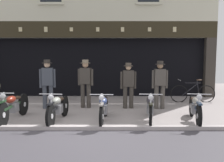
# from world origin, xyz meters

# --- Properties ---
(ground) EXTENTS (22.31, 22.00, 0.18)m
(ground) POSITION_xyz_m (0.00, -0.98, -0.04)
(ground) COLOR gray
(shop_facade) EXTENTS (10.61, 4.42, 6.34)m
(shop_facade) POSITION_xyz_m (0.00, 7.01, 1.72)
(shop_facade) COLOR black
(shop_facade) RESTS_ON ground
(motorcycle_left) EXTENTS (0.62, 2.13, 0.94)m
(motorcycle_left) POSITION_xyz_m (-2.24, 0.98, 0.44)
(motorcycle_left) COLOR black
(motorcycle_left) RESTS_ON ground
(motorcycle_center_left) EXTENTS (0.62, 1.97, 0.92)m
(motorcycle_center_left) POSITION_xyz_m (-0.93, 0.88, 0.42)
(motorcycle_center_left) COLOR black
(motorcycle_center_left) RESTS_ON ground
(motorcycle_center) EXTENTS (0.62, 1.97, 0.91)m
(motorcycle_center) POSITION_xyz_m (0.38, 0.88, 0.42)
(motorcycle_center) COLOR black
(motorcycle_center) RESTS_ON ground
(motorcycle_center_right) EXTENTS (0.62, 1.99, 0.90)m
(motorcycle_center_right) POSITION_xyz_m (1.73, 0.98, 0.41)
(motorcycle_center_right) COLOR black
(motorcycle_center_right) RESTS_ON ground
(motorcycle_right) EXTENTS (0.62, 1.98, 0.91)m
(motorcycle_right) POSITION_xyz_m (3.02, 0.88, 0.42)
(motorcycle_right) COLOR black
(motorcycle_right) RESTS_ON ground
(salesman_left) EXTENTS (0.56, 0.36, 1.73)m
(salesman_left) POSITION_xyz_m (-1.65, 2.69, 0.96)
(salesman_left) COLOR #3D424C
(salesman_left) RESTS_ON ground
(shopkeeper_center) EXTENTS (0.55, 0.36, 1.72)m
(shopkeeper_center) POSITION_xyz_m (-0.32, 2.81, 0.96)
(shopkeeper_center) COLOR #38332D
(shopkeeper_center) RESTS_ON ground
(salesman_right) EXTENTS (0.56, 0.33, 1.61)m
(salesman_right) POSITION_xyz_m (1.20, 2.72, 0.89)
(salesman_right) COLOR #38332D
(salesman_right) RESTS_ON ground
(assistant_far_right) EXTENTS (0.56, 0.35, 1.69)m
(assistant_far_right) POSITION_xyz_m (2.30, 2.62, 0.94)
(assistant_far_right) COLOR #47423D
(assistant_far_right) RESTS_ON ground
(advert_board_near) EXTENTS (0.67, 0.03, 0.95)m
(advert_board_near) POSITION_xyz_m (2.12, 5.40, 1.70)
(advert_board_near) COLOR silver
(leaning_bicycle) EXTENTS (1.77, 0.50, 0.94)m
(leaning_bicycle) POSITION_xyz_m (3.84, 3.85, 0.37)
(leaning_bicycle) COLOR black
(leaning_bicycle) RESTS_ON ground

